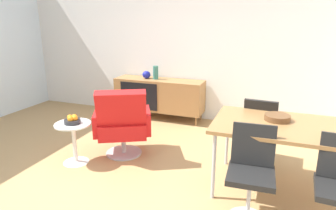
# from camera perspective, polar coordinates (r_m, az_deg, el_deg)

# --- Properties ---
(ground_plane) EXTENTS (8.32, 8.32, 0.00)m
(ground_plane) POSITION_cam_1_polar(r_m,az_deg,el_deg) (3.41, -10.96, -14.94)
(ground_plane) COLOR tan
(wall_back) EXTENTS (6.80, 0.12, 2.80)m
(wall_back) POSITION_cam_1_polar(r_m,az_deg,el_deg) (5.31, 3.25, 12.50)
(wall_back) COLOR white
(wall_back) RESTS_ON ground_plane
(sideboard) EXTENTS (1.60, 0.45, 0.72)m
(sideboard) POSITION_cam_1_polar(r_m,az_deg,el_deg) (5.31, -1.74, 2.00)
(sideboard) COLOR olive
(sideboard) RESTS_ON ground_plane
(vase_cobalt) EXTENTS (0.14, 0.14, 0.13)m
(vase_cobalt) POSITION_cam_1_polar(r_m,az_deg,el_deg) (5.33, -4.18, 5.85)
(vase_cobalt) COLOR navy
(vase_cobalt) RESTS_ON sideboard
(vase_sculptural_dark) EXTENTS (0.09, 0.09, 0.23)m
(vase_sculptural_dark) POSITION_cam_1_polar(r_m,az_deg,el_deg) (5.25, -2.40, 6.27)
(vase_sculptural_dark) COLOR #337266
(vase_sculptural_dark) RESTS_ON sideboard
(dining_table) EXTENTS (1.60, 0.90, 0.74)m
(dining_table) POSITION_cam_1_polar(r_m,az_deg,el_deg) (3.19, 23.38, -4.39)
(dining_table) COLOR olive
(dining_table) RESTS_ON ground_plane
(wooden_bowl_on_table) EXTENTS (0.26, 0.26, 0.06)m
(wooden_bowl_on_table) POSITION_cam_1_polar(r_m,az_deg,el_deg) (3.26, 20.36, -2.30)
(wooden_bowl_on_table) COLOR brown
(wooden_bowl_on_table) RESTS_ON dining_table
(dining_chair_back_left) EXTENTS (0.43, 0.45, 0.86)m
(dining_chair_back_left) POSITION_cam_1_polar(r_m,az_deg,el_deg) (3.79, 17.38, -4.25)
(dining_chair_back_left) COLOR black
(dining_chair_back_left) RESTS_ON ground_plane
(dining_chair_front_left) EXTENTS (0.42, 0.45, 0.86)m
(dining_chair_front_left) POSITION_cam_1_polar(r_m,az_deg,el_deg) (2.77, 15.75, -12.01)
(dining_chair_front_left) COLOR black
(dining_chair_front_left) RESTS_ON ground_plane
(lounge_chair_red) EXTENTS (0.88, 0.86, 0.95)m
(lounge_chair_red) POSITION_cam_1_polar(r_m,az_deg,el_deg) (3.86, -8.79, -3.33)
(lounge_chair_red) COLOR red
(lounge_chair_red) RESTS_ON ground_plane
(side_table_round) EXTENTS (0.44, 0.44, 0.52)m
(side_table_round) POSITION_cam_1_polar(r_m,az_deg,el_deg) (3.88, -17.68, -6.16)
(side_table_round) COLOR white
(side_table_round) RESTS_ON ground_plane
(fruit_bowl) EXTENTS (0.20, 0.20, 0.11)m
(fruit_bowl) POSITION_cam_1_polar(r_m,az_deg,el_deg) (3.79, -17.97, -2.77)
(fruit_bowl) COLOR #262628
(fruit_bowl) RESTS_ON side_table_round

